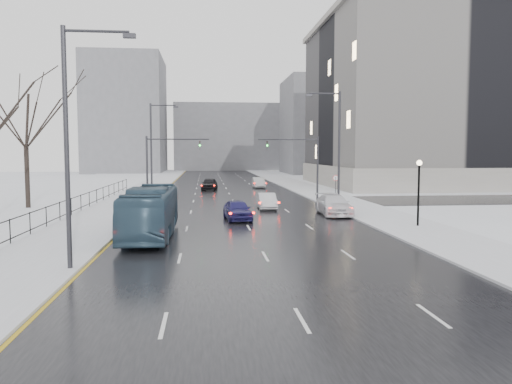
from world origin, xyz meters
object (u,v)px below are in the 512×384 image
object	(u,v)px
streetlight_l_far	(153,146)
sedan_right_far	(334,205)
streetlight_r_mid	(336,144)
no_uturn_sign	(336,181)
bus	(151,212)
sedan_center_near	(237,210)
mast_signal_right	(307,161)
mast_signal_left	(158,161)
sedan_right_near	(267,201)
sedan_center_far	(210,184)
tree_park_e	(28,209)
sedan_right_distant	(259,183)
streetlight_l_near	(72,136)
lamppost_r_mid	(419,183)

from	to	relation	value
streetlight_l_far	sedan_right_far	xyz separation A→B (m)	(15.37, -15.03, -4.79)
streetlight_r_mid	sedan_right_far	distance (m)	5.75
no_uturn_sign	bus	size ratio (longest dim) A/B	0.26
streetlight_l_far	sedan_center_near	size ratio (longest dim) A/B	2.30
mast_signal_right	mast_signal_left	world-z (taller)	same
sedan_right_near	sedan_center_far	distance (m)	22.66
sedan_center_near	sedan_right_near	bearing A→B (deg)	60.66
tree_park_e	mast_signal_left	xyz separation A→B (m)	(10.87, 4.00, 4.11)
mast_signal_right	sedan_center_far	size ratio (longest dim) A/B	1.38
bus	no_uturn_sign	bearing A→B (deg)	46.51
streetlight_l_far	sedan_right_distant	xyz separation A→B (m)	(12.67, 15.06, -4.86)
bus	sedan_center_far	world-z (taller)	bus
mast_signal_left	sedan_center_near	xyz separation A→B (m)	(6.83, -13.23, -3.33)
mast_signal_left	tree_park_e	bearing A→B (deg)	-159.81
no_uturn_sign	sedan_right_near	size ratio (longest dim) A/B	0.64
streetlight_l_near	sedan_right_distant	bearing A→B (deg)	74.94
no_uturn_sign	sedan_center_near	bearing A→B (deg)	-136.40
mast_signal_right	sedan_center_near	xyz separation A→B (m)	(-7.83, -13.23, -3.33)
mast_signal_left	sedan_right_far	distance (m)	18.53
streetlight_l_far	sedan_right_far	bearing A→B (deg)	-44.37
sedan_center_far	sedan_right_distant	xyz separation A→B (m)	(6.77, 3.48, -0.08)
lamppost_r_mid	mast_signal_right	size ratio (longest dim) A/B	0.66
lamppost_r_mid	sedan_center_near	bearing A→B (deg)	157.50
streetlight_r_mid	mast_signal_left	xyz separation A→B (m)	(-15.49, 8.00, -1.51)
streetlight_l_far	lamppost_r_mid	distance (m)	29.30
bus	streetlight_r_mid	bearing A→B (deg)	40.18
bus	sedan_center_far	size ratio (longest dim) A/B	2.22
bus	sedan_center_near	bearing A→B (deg)	50.49
sedan_right_far	sedan_right_distant	size ratio (longest dim) A/B	1.25
mast_signal_right	sedan_center_far	xyz separation A→B (m)	(-9.59, 15.58, -3.27)
bus	sedan_right_near	size ratio (longest dim) A/B	2.48
streetlight_l_far	sedan_right_far	size ratio (longest dim) A/B	1.84
tree_park_e	streetlight_r_mid	size ratio (longest dim) A/B	1.35
lamppost_r_mid	no_uturn_sign	bearing A→B (deg)	97.33
streetlight_r_mid	no_uturn_sign	distance (m)	5.30
mast_signal_left	sedan_center_near	distance (m)	15.26
streetlight_l_near	sedan_center_near	distance (m)	17.33
sedan_center_far	mast_signal_left	bearing A→B (deg)	-102.30
mast_signal_left	sedan_right_distant	distance (m)	22.68
streetlight_l_near	lamppost_r_mid	world-z (taller)	streetlight_l_near
tree_park_e	streetlight_r_mid	xyz separation A→B (m)	(26.37, -4.00, 5.62)
sedan_right_far	sedan_right_distant	world-z (taller)	sedan_right_far
mast_signal_right	streetlight_r_mid	bearing A→B (deg)	-84.00
streetlight_l_far	sedan_center_far	bearing A→B (deg)	63.00
no_uturn_sign	sedan_right_distant	distance (m)	23.59
streetlight_l_near	sedan_center_near	bearing A→B (deg)	62.56
bus	sedan_right_distant	size ratio (longest dim) A/B	2.39
sedan_center_near	streetlight_l_near	bearing A→B (deg)	-122.69
streetlight_l_far	sedan_right_near	distance (m)	15.78
mast_signal_left	sedan_right_far	xyz separation A→B (m)	(14.53, -11.03, -3.28)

